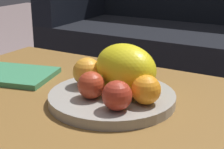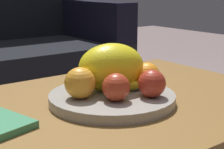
{
  "view_description": "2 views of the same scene",
  "coord_description": "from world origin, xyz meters",
  "px_view_note": "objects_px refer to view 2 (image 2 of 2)",
  "views": [
    {
      "loc": [
        0.47,
        -0.73,
        0.77
      ],
      "look_at": [
        0.05,
        -0.01,
        0.49
      ],
      "focal_mm": 56.1,
      "sensor_mm": 36.0,
      "label": 1
    },
    {
      "loc": [
        -0.48,
        -0.71,
        0.71
      ],
      "look_at": [
        0.05,
        -0.01,
        0.49
      ],
      "focal_mm": 57.71,
      "sensor_mm": 36.0,
      "label": 2
    }
  ],
  "objects_px": {
    "melon_large_front": "(111,67)",
    "apple_front": "(116,87)",
    "coffee_table": "(93,122)",
    "apple_left": "(152,84)",
    "banana_bunch": "(112,79)",
    "orange_front": "(80,83)",
    "orange_left": "(147,76)",
    "fruit_bowl": "(112,98)"
  },
  "relations": [
    {
      "from": "coffee_table",
      "to": "orange_front",
      "type": "relative_size",
      "value": 14.04
    },
    {
      "from": "orange_front",
      "to": "apple_front",
      "type": "relative_size",
      "value": 1.14
    },
    {
      "from": "orange_front",
      "to": "fruit_bowl",
      "type": "bearing_deg",
      "value": -10.5
    },
    {
      "from": "melon_large_front",
      "to": "apple_front",
      "type": "relative_size",
      "value": 2.62
    },
    {
      "from": "apple_front",
      "to": "banana_bunch",
      "type": "distance_m",
      "value": 0.1
    },
    {
      "from": "orange_front",
      "to": "melon_large_front",
      "type": "bearing_deg",
      "value": 8.21
    },
    {
      "from": "orange_front",
      "to": "banana_bunch",
      "type": "relative_size",
      "value": 0.48
    },
    {
      "from": "apple_front",
      "to": "banana_bunch",
      "type": "height_order",
      "value": "apple_front"
    },
    {
      "from": "melon_large_front",
      "to": "banana_bunch",
      "type": "bearing_deg",
      "value": -93.27
    },
    {
      "from": "fruit_bowl",
      "to": "melon_large_front",
      "type": "xyz_separation_m",
      "value": [
        0.02,
        0.03,
        0.07
      ]
    },
    {
      "from": "coffee_table",
      "to": "orange_left",
      "type": "xyz_separation_m",
      "value": [
        0.16,
        -0.03,
        0.1
      ]
    },
    {
      "from": "orange_front",
      "to": "orange_left",
      "type": "xyz_separation_m",
      "value": [
        0.19,
        -0.03,
        -0.0
      ]
    },
    {
      "from": "coffee_table",
      "to": "apple_left",
      "type": "bearing_deg",
      "value": -38.5
    },
    {
      "from": "orange_left",
      "to": "banana_bunch",
      "type": "bearing_deg",
      "value": 149.67
    },
    {
      "from": "coffee_table",
      "to": "melon_large_front",
      "type": "height_order",
      "value": "melon_large_front"
    },
    {
      "from": "apple_left",
      "to": "banana_bunch",
      "type": "distance_m",
      "value": 0.12
    },
    {
      "from": "apple_left",
      "to": "banana_bunch",
      "type": "bearing_deg",
      "value": 109.38
    },
    {
      "from": "apple_front",
      "to": "apple_left",
      "type": "relative_size",
      "value": 0.98
    },
    {
      "from": "orange_left",
      "to": "apple_left",
      "type": "distance_m",
      "value": 0.08
    },
    {
      "from": "orange_front",
      "to": "orange_left",
      "type": "relative_size",
      "value": 1.1
    },
    {
      "from": "fruit_bowl",
      "to": "apple_left",
      "type": "relative_size",
      "value": 4.69
    },
    {
      "from": "banana_bunch",
      "to": "apple_left",
      "type": "bearing_deg",
      "value": -70.62
    },
    {
      "from": "melon_large_front",
      "to": "apple_front",
      "type": "distance_m",
      "value": 0.1
    },
    {
      "from": "apple_left",
      "to": "banana_bunch",
      "type": "relative_size",
      "value": 0.43
    },
    {
      "from": "fruit_bowl",
      "to": "apple_front",
      "type": "bearing_deg",
      "value": -117.69
    },
    {
      "from": "melon_large_front",
      "to": "orange_front",
      "type": "relative_size",
      "value": 2.29
    },
    {
      "from": "melon_large_front",
      "to": "apple_front",
      "type": "height_order",
      "value": "melon_large_front"
    },
    {
      "from": "coffee_table",
      "to": "melon_large_front",
      "type": "relative_size",
      "value": 6.14
    },
    {
      "from": "orange_left",
      "to": "banana_bunch",
      "type": "distance_m",
      "value": 0.09
    },
    {
      "from": "melon_large_front",
      "to": "fruit_bowl",
      "type": "bearing_deg",
      "value": -124.6
    },
    {
      "from": "coffee_table",
      "to": "apple_front",
      "type": "height_order",
      "value": "apple_front"
    },
    {
      "from": "banana_bunch",
      "to": "orange_front",
      "type": "bearing_deg",
      "value": -173.27
    },
    {
      "from": "coffee_table",
      "to": "apple_front",
      "type": "distance_m",
      "value": 0.12
    },
    {
      "from": "apple_front",
      "to": "banana_bunch",
      "type": "xyz_separation_m",
      "value": [
        0.05,
        0.08,
        -0.01
      ]
    },
    {
      "from": "fruit_bowl",
      "to": "orange_left",
      "type": "xyz_separation_m",
      "value": [
        0.1,
        -0.02,
        0.05
      ]
    },
    {
      "from": "fruit_bowl",
      "to": "apple_front",
      "type": "height_order",
      "value": "apple_front"
    },
    {
      "from": "apple_front",
      "to": "apple_left",
      "type": "bearing_deg",
      "value": -18.58
    },
    {
      "from": "melon_large_front",
      "to": "apple_left",
      "type": "bearing_deg",
      "value": -71.14
    },
    {
      "from": "coffee_table",
      "to": "melon_large_front",
      "type": "bearing_deg",
      "value": 17.17
    },
    {
      "from": "apple_left",
      "to": "apple_front",
      "type": "bearing_deg",
      "value": 161.42
    },
    {
      "from": "banana_bunch",
      "to": "melon_large_front",
      "type": "bearing_deg",
      "value": 86.73
    },
    {
      "from": "melon_large_front",
      "to": "apple_front",
      "type": "bearing_deg",
      "value": -120.37
    }
  ]
}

